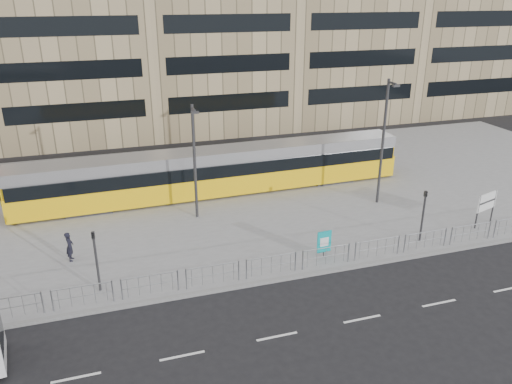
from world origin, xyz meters
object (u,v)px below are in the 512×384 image
object	(u,v)px
tram	(217,171)
pedestrian	(70,246)
ad_panel	(324,242)
lamp_post_east	(384,138)
traffic_light_east	(424,210)
lamp_post_west	(195,157)
traffic_light_west	(96,254)
station_sign	(487,203)

from	to	relation	value
tram	pedestrian	distance (m)	11.98
ad_panel	lamp_post_east	world-z (taller)	lamp_post_east
lamp_post_east	traffic_light_east	bearing A→B (deg)	-96.33
tram	traffic_light_east	world-z (taller)	tram
lamp_post_west	traffic_light_west	bearing A→B (deg)	-131.58
station_sign	pedestrian	world-z (taller)	station_sign
tram	ad_panel	bearing A→B (deg)	-74.39
traffic_light_west	lamp_post_west	size ratio (longest dim) A/B	0.43
ad_panel	tram	bearing A→B (deg)	102.88
tram	station_sign	bearing A→B (deg)	-36.51
traffic_light_west	pedestrian	bearing A→B (deg)	117.44
station_sign	lamp_post_east	bearing A→B (deg)	113.41
lamp_post_east	ad_panel	bearing A→B (deg)	-139.09
tram	lamp_post_west	distance (m)	4.85
tram	ad_panel	distance (m)	11.29
pedestrian	tram	bearing A→B (deg)	-48.38
tram	lamp_post_west	bearing A→B (deg)	-122.31
tram	traffic_light_east	xyz separation A→B (m)	(9.31, -10.77, 0.36)
traffic_light_east	lamp_post_east	size ratio (longest dim) A/B	0.37
ad_panel	traffic_light_east	distance (m)	6.12
pedestrian	traffic_light_east	size ratio (longest dim) A/B	0.52
tram	lamp_post_west	size ratio (longest dim) A/B	3.79
pedestrian	lamp_post_east	distance (m)	20.07
traffic_light_east	station_sign	bearing A→B (deg)	8.95
tram	traffic_light_west	size ratio (longest dim) A/B	8.80
tram	traffic_light_west	world-z (taller)	tram
tram	lamp_post_west	xyz separation A→B (m)	(-2.18, -3.63, 2.35)
traffic_light_east	lamp_post_west	xyz separation A→B (m)	(-11.49, 7.13, 1.99)
traffic_light_east	lamp_post_east	bearing A→B (deg)	84.63
station_sign	traffic_light_east	world-z (taller)	traffic_light_east
station_sign	traffic_light_west	world-z (taller)	traffic_light_west
pedestrian	traffic_light_west	size ratio (longest dim) A/B	0.52
pedestrian	ad_panel	bearing A→B (deg)	-100.54
lamp_post_east	tram	bearing A→B (deg)	153.34
station_sign	lamp_post_west	world-z (taller)	lamp_post_west
traffic_light_west	traffic_light_east	world-z (taller)	same
ad_panel	traffic_light_west	world-z (taller)	traffic_light_west
tram	traffic_light_east	bearing A→B (deg)	-50.50
station_sign	traffic_light_west	distance (m)	22.58
lamp_post_west	pedestrian	bearing A→B (deg)	-155.58
station_sign	traffic_light_east	bearing A→B (deg)	170.80
traffic_light_west	tram	bearing A→B (deg)	57.33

